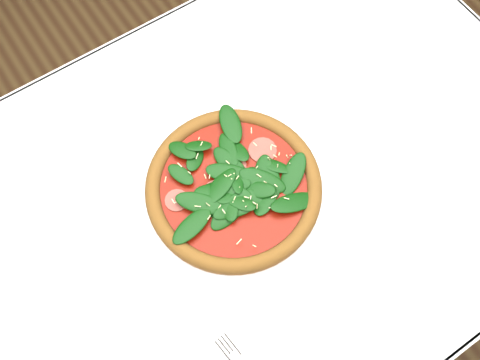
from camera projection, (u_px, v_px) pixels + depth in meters
ground at (240, 287)px, 1.60m from camera, size 6.00×6.00×0.00m
dining_table at (240, 212)px, 1.00m from camera, size 1.21×0.81×0.75m
plate at (234, 190)px, 0.90m from camera, size 0.34×0.34×0.01m
pizza at (234, 186)px, 0.88m from camera, size 0.36×0.36×0.04m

